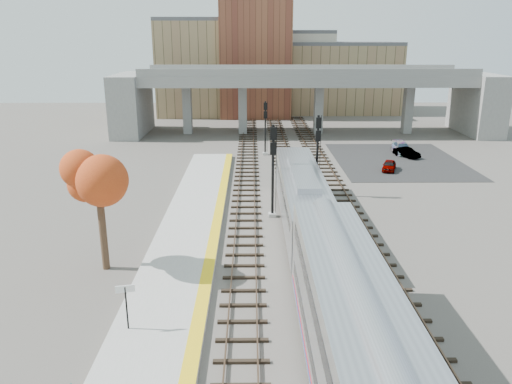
# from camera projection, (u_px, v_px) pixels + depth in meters

# --- Properties ---
(ground) EXTENTS (160.00, 160.00, 0.00)m
(ground) POSITION_uv_depth(u_px,v_px,m) (297.00, 271.00, 30.29)
(ground) COLOR #47423D
(ground) RESTS_ON ground
(platform) EXTENTS (4.50, 60.00, 0.35)m
(platform) POSITION_uv_depth(u_px,v_px,m) (177.00, 269.00, 30.17)
(platform) COLOR #9E9E99
(platform) RESTS_ON ground
(yellow_strip) EXTENTS (0.70, 60.00, 0.01)m
(yellow_strip) POSITION_uv_depth(u_px,v_px,m) (209.00, 266.00, 30.13)
(yellow_strip) COLOR yellow
(yellow_strip) RESTS_ON platform
(tracks) EXTENTS (10.70, 95.00, 0.25)m
(tracks) POSITION_uv_depth(u_px,v_px,m) (295.00, 204.00, 42.20)
(tracks) COLOR black
(tracks) RESTS_ON ground
(overpass) EXTENTS (54.00, 12.00, 9.50)m
(overpass) POSITION_uv_depth(u_px,v_px,m) (305.00, 93.00, 71.52)
(overpass) COLOR slate
(overpass) RESTS_ON ground
(buildings_far) EXTENTS (43.00, 21.00, 20.60)m
(buildings_far) POSITION_uv_depth(u_px,v_px,m) (273.00, 69.00, 91.45)
(buildings_far) COLOR #917C54
(buildings_far) RESTS_ON ground
(parking_lot) EXTENTS (14.00, 18.00, 0.04)m
(parking_lot) POSITION_uv_depth(u_px,v_px,m) (397.00, 160.00, 57.12)
(parking_lot) COLOR black
(parking_lot) RESTS_ON ground
(locomotive) EXTENTS (3.02, 19.05, 4.10)m
(locomotive) POSITION_uv_depth(u_px,v_px,m) (302.00, 197.00, 36.90)
(locomotive) COLOR #A8AAB2
(locomotive) RESTS_ON ground
(signal_mast_near) EXTENTS (0.60, 0.64, 7.32)m
(signal_mast_near) POSITION_uv_depth(u_px,v_px,m) (273.00, 172.00, 38.26)
(signal_mast_near) COLOR #9E9E99
(signal_mast_near) RESTS_ON ground
(signal_mast_mid) EXTENTS (0.60, 0.64, 7.20)m
(signal_mast_mid) POSITION_uv_depth(u_px,v_px,m) (317.00, 157.00, 43.46)
(signal_mast_mid) COLOR #9E9E99
(signal_mast_mid) RESTS_ON ground
(signal_mast_far) EXTENTS (0.60, 0.64, 6.39)m
(signal_mast_far) POSITION_uv_depth(u_px,v_px,m) (265.00, 130.00, 58.90)
(signal_mast_far) COLOR #9E9E99
(signal_mast_far) RESTS_ON ground
(station_sign) EXTENTS (0.89, 0.23, 2.27)m
(station_sign) POSITION_uv_depth(u_px,v_px,m) (126.00, 298.00, 23.26)
(station_sign) COLOR black
(station_sign) RESTS_ON platform
(tree) EXTENTS (3.60, 3.60, 7.92)m
(tree) POSITION_uv_depth(u_px,v_px,m) (98.00, 176.00, 28.90)
(tree) COLOR #382619
(tree) RESTS_ON ground
(car_a) EXTENTS (2.28, 3.45, 1.09)m
(car_a) POSITION_uv_depth(u_px,v_px,m) (389.00, 165.00, 52.60)
(car_a) COLOR #99999E
(car_a) RESTS_ON parking_lot
(car_b) EXTENTS (2.73, 3.55, 1.12)m
(car_b) POSITION_uv_depth(u_px,v_px,m) (407.00, 152.00, 58.38)
(car_b) COLOR #99999E
(car_b) RESTS_ON parking_lot
(car_c) EXTENTS (1.91, 4.50, 1.29)m
(car_c) POSITION_uv_depth(u_px,v_px,m) (402.00, 148.00, 60.30)
(car_c) COLOR #99999E
(car_c) RESTS_ON parking_lot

